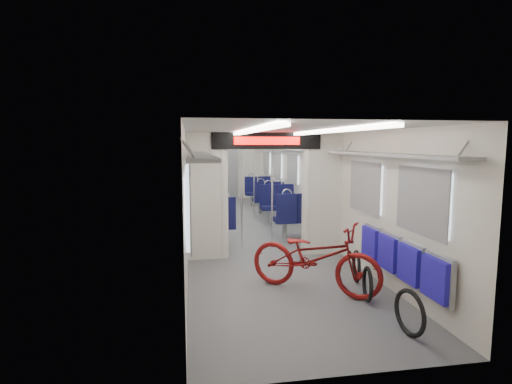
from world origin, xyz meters
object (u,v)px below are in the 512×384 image
at_px(stanchion_near_right, 272,190).
at_px(stanchion_far_right, 254,178).
at_px(stanchion_near_left, 242,192).
at_px(stanchion_far_left, 228,178).
at_px(seat_bay_far_right, 263,192).
at_px(bicycle, 314,257).
at_px(bike_hoop_a, 410,315).
at_px(flip_bench, 400,258).
at_px(seat_bay_near_left, 210,212).
at_px(bike_hoop_c, 356,268).
at_px(seat_bay_far_left, 204,194).
at_px(bike_hoop_b, 367,286).
at_px(seat_bay_near_right, 286,207).

relative_size(stanchion_near_right, stanchion_far_right, 1.00).
bearing_deg(stanchion_near_left, stanchion_far_left, 89.31).
height_order(seat_bay_far_right, stanchion_far_left, stanchion_far_left).
height_order(bicycle, seat_bay_far_right, seat_bay_far_right).
distance_m(bicycle, bike_hoop_a, 1.60).
height_order(bicycle, stanchion_near_right, stanchion_near_right).
relative_size(bicycle, flip_bench, 0.90).
bearing_deg(flip_bench, stanchion_near_right, 108.10).
height_order(seat_bay_near_left, seat_bay_far_right, seat_bay_near_left).
bearing_deg(stanchion_far_left, seat_bay_near_left, -107.17).
distance_m(flip_bench, stanchion_far_left, 6.47).
xyz_separation_m(bike_hoop_c, seat_bay_far_left, (-2.03, 7.11, 0.30)).
distance_m(seat_bay_near_left, seat_bay_far_right, 3.96).
bearing_deg(seat_bay_near_left, bike_hoop_c, -59.92).
distance_m(bike_hoop_a, stanchion_near_left, 4.31).
height_order(bike_hoop_b, stanchion_far_right, stanchion_far_right).
xyz_separation_m(bike_hoop_a, seat_bay_far_right, (-0.02, 8.72, 0.30)).
height_order(seat_bay_near_right, stanchion_near_right, stanchion_near_right).
relative_size(seat_bay_far_right, stanchion_far_left, 0.88).
bearing_deg(stanchion_near_right, seat_bay_near_right, 65.40).
relative_size(bike_hoop_a, seat_bay_far_left, 0.27).
height_order(bicycle, bike_hoop_c, bicycle).
relative_size(seat_bay_far_left, stanchion_near_right, 0.85).
height_order(seat_bay_far_left, stanchion_far_left, stanchion_far_left).
height_order(bike_hoop_b, bike_hoop_c, bike_hoop_c).
relative_size(seat_bay_near_left, seat_bay_near_right, 1.01).
height_order(bike_hoop_b, seat_bay_near_right, seat_bay_near_right).
xyz_separation_m(bike_hoop_a, seat_bay_near_left, (-1.89, 5.23, 0.32)).
xyz_separation_m(flip_bench, stanchion_far_right, (-0.97, 6.11, 0.57)).
height_order(flip_bench, seat_bay_near_left, seat_bay_near_left).
height_order(bike_hoop_a, seat_bay_far_left, seat_bay_far_left).
distance_m(seat_bay_far_left, seat_bay_far_right, 1.87).
bearing_deg(flip_bench, stanchion_far_right, 99.07).
xyz_separation_m(bike_hoop_c, seat_bay_far_right, (-0.16, 6.99, 0.31)).
bearing_deg(seat_bay_near_right, seat_bay_far_left, 120.03).
height_order(bike_hoop_b, stanchion_near_right, stanchion_near_right).
height_order(seat_bay_near_left, stanchion_near_left, stanchion_near_left).
bearing_deg(seat_bay_far_right, seat_bay_near_right, -90.00).
height_order(seat_bay_far_left, stanchion_near_left, stanchion_near_left).
distance_m(bicycle, flip_bench, 1.14).
relative_size(bicycle, bike_hoop_b, 4.03).
xyz_separation_m(bike_hoop_b, seat_bay_far_left, (-1.86, 7.86, 0.31)).
distance_m(seat_bay_near_left, stanchion_far_right, 2.34).
distance_m(seat_bay_far_left, stanchion_near_left, 4.91).
distance_m(bicycle, stanchion_far_left, 5.80).
relative_size(seat_bay_near_left, stanchion_far_left, 0.94).
bearing_deg(seat_bay_near_right, bike_hoop_b, -90.16).
relative_size(seat_bay_near_right, seat_bay_far_left, 1.11).
height_order(flip_bench, seat_bay_far_left, seat_bay_far_left).
bearing_deg(bike_hoop_a, seat_bay_far_right, 90.11).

